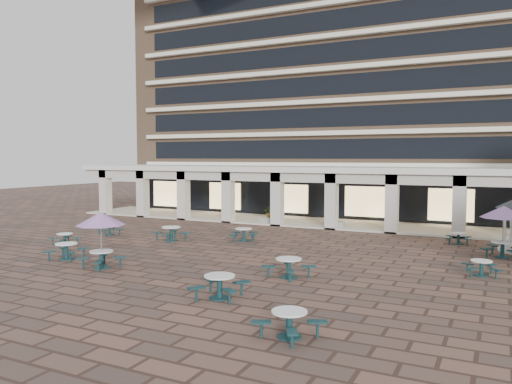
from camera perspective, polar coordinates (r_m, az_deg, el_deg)
ground at (r=25.71m, az=-4.55°, el=-7.50°), size 120.00×120.00×0.00m
apartment_building at (r=49.40m, az=11.11°, el=12.64°), size 40.00×15.50×25.20m
retail_arcade at (r=38.70m, az=6.75°, el=0.83°), size 42.00×6.60×4.40m
picnic_table_0 at (r=26.93m, az=-20.84°, el=-6.18°), size 2.11×2.11×0.81m
picnic_table_2 at (r=14.65m, az=3.83°, el=-14.54°), size 2.05×2.05×0.77m
picnic_table_3 at (r=18.43m, az=-4.18°, el=-10.49°), size 2.11×2.11×0.86m
picnic_table_5 at (r=31.28m, az=-21.00°, el=-4.94°), size 1.75×1.75×0.68m
picnic_table_6 at (r=24.05m, az=-17.32°, el=-3.19°), size 2.23×2.23×2.57m
picnic_table_7 at (r=23.88m, az=24.36°, el=-7.76°), size 1.70×1.70×0.67m
picnic_table_8 at (r=34.33m, az=-16.42°, el=-4.07°), size 1.83×1.83×0.67m
picnic_table_9 at (r=30.65m, az=-1.41°, el=-4.74°), size 2.10×2.10×0.78m
picnic_table_10 at (r=21.48m, az=3.75°, el=-8.44°), size 2.21×2.21×0.83m
picnic_table_11 at (r=28.29m, az=26.45°, el=-2.26°), size 2.29×2.29×2.64m
picnic_table_12 at (r=31.11m, az=-9.68°, el=-4.56°), size 2.37×2.37×0.87m
picnic_table_13 at (r=31.89m, az=22.12°, el=-4.82°), size 1.53×1.53×0.66m
planter_left at (r=38.30m, az=1.53°, el=-2.87°), size 1.50×0.79×1.30m
planter_right at (r=36.46m, az=8.93°, el=-3.45°), size 1.50×0.66×1.15m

